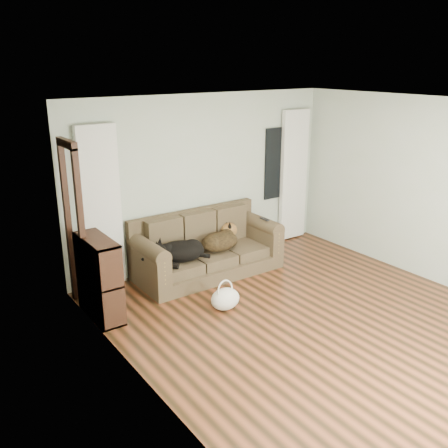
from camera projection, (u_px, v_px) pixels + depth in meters
floor at (315, 321)px, 6.13m from camera, size 5.00×5.00×0.00m
ceiling at (329, 105)px, 5.32m from camera, size 5.00×5.00×0.00m
wall_back at (204, 180)px, 7.67m from camera, size 4.50×0.04×2.60m
wall_left at (144, 264)px, 4.50m from camera, size 0.04×5.00×2.60m
wall_right at (436, 192)px, 6.95m from camera, size 0.04×5.00×2.60m
curtain_left at (101, 208)px, 6.73m from camera, size 0.55×0.08×2.25m
curtain_right at (294, 176)px, 8.64m from camera, size 0.55×0.08×2.25m
window_pane at (277, 163)px, 8.41m from camera, size 0.50×0.03×1.20m
door_casing at (75, 229)px, 6.20m from camera, size 0.07×0.60×2.10m
sofa at (208, 245)px, 7.38m from camera, size 2.17×0.94×0.89m
dog_black_lab at (178, 252)px, 7.03m from camera, size 0.81×0.71×0.29m
dog_shepherd at (220, 240)px, 7.47m from camera, size 0.73×0.56×0.29m
tv_remote at (264, 219)px, 7.67m from camera, size 0.05×0.19×0.02m
tote_bag at (225, 298)px, 6.38m from camera, size 0.43×0.36×0.28m
bookshelf at (99, 279)px, 6.12m from camera, size 0.35×0.84×1.03m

